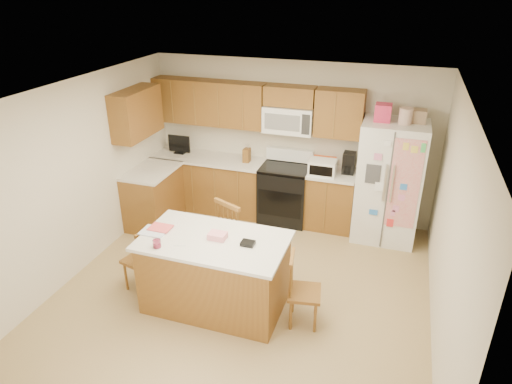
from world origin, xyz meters
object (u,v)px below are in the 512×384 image
(windsor_chair_back, at_px, (236,236))
(windsor_chair_right, at_px, (302,292))
(stove, at_px, (285,192))
(windsor_chair_left, at_px, (142,259))
(refrigerator, at_px, (389,181))
(island, at_px, (215,272))

(windsor_chair_back, distance_m, windsor_chair_right, 1.32)
(stove, distance_m, windsor_chair_left, 2.63)
(windsor_chair_right, bearing_deg, refrigerator, 71.76)
(windsor_chair_left, height_order, windsor_chair_right, windsor_chair_left)
(windsor_chair_back, bearing_deg, stove, 80.89)
(refrigerator, distance_m, windsor_chair_right, 2.45)
(stove, distance_m, windsor_chair_right, 2.48)
(refrigerator, bearing_deg, windsor_chair_left, -140.81)
(island, bearing_deg, refrigerator, 51.93)
(refrigerator, height_order, windsor_chair_right, refrigerator)
(island, distance_m, windsor_chair_right, 1.05)
(windsor_chair_left, bearing_deg, windsor_chair_back, 38.45)
(stove, height_order, windsor_chair_back, stove)
(stove, height_order, refrigerator, refrigerator)
(windsor_chair_back, bearing_deg, refrigerator, 39.57)
(refrigerator, distance_m, island, 2.95)
(stove, distance_m, refrigerator, 1.63)
(stove, bearing_deg, windsor_chair_left, -117.53)
(windsor_chair_back, bearing_deg, island, -88.37)
(stove, xyz_separation_m, windsor_chair_right, (0.82, -2.34, -0.06))
(refrigerator, xyz_separation_m, island, (-1.80, -2.30, -0.46))
(stove, xyz_separation_m, windsor_chair_left, (-1.22, -2.34, -0.05))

